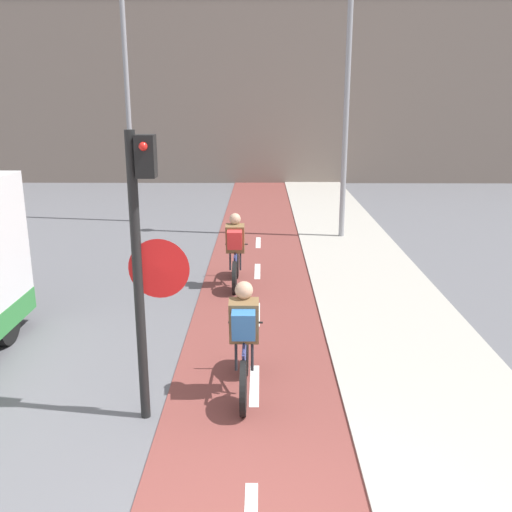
{
  "coord_description": "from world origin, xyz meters",
  "views": [
    {
      "loc": [
        0.09,
        -3.65,
        3.62
      ],
      "look_at": [
        0.0,
        5.0,
        1.2
      ],
      "focal_mm": 40.0,
      "sensor_mm": 36.0,
      "label": 1
    }
  ],
  "objects_px": {
    "street_lamp_far": "(125,53)",
    "cyclist_far": "(235,252)",
    "traffic_light_pole": "(144,249)",
    "street_lamp_sidewalk": "(349,42)",
    "cyclist_near": "(244,342)"
  },
  "relations": [
    {
      "from": "street_lamp_far",
      "to": "cyclist_far",
      "type": "xyz_separation_m",
      "value": [
        3.34,
        -6.14,
        -4.11
      ]
    },
    {
      "from": "street_lamp_far",
      "to": "cyclist_near",
      "type": "xyz_separation_m",
      "value": [
        3.64,
        -10.39,
        -4.1
      ]
    },
    {
      "from": "cyclist_near",
      "to": "street_lamp_sidewalk",
      "type": "bearing_deg",
      "value": 74.38
    },
    {
      "from": "street_lamp_sidewalk",
      "to": "street_lamp_far",
      "type": "bearing_deg",
      "value": 160.99
    },
    {
      "from": "cyclist_far",
      "to": "traffic_light_pole",
      "type": "bearing_deg",
      "value": -98.98
    },
    {
      "from": "traffic_light_pole",
      "to": "cyclist_near",
      "type": "bearing_deg",
      "value": 27.0
    },
    {
      "from": "traffic_light_pole",
      "to": "street_lamp_sidewalk",
      "type": "xyz_separation_m",
      "value": [
        3.39,
        8.88,
        2.88
      ]
    },
    {
      "from": "street_lamp_sidewalk",
      "to": "cyclist_near",
      "type": "height_order",
      "value": "street_lamp_sidewalk"
    },
    {
      "from": "traffic_light_pole",
      "to": "cyclist_far",
      "type": "distance_m",
      "value": 5.03
    },
    {
      "from": "street_lamp_sidewalk",
      "to": "cyclist_near",
      "type": "distance_m",
      "value": 9.62
    },
    {
      "from": "traffic_light_pole",
      "to": "cyclist_near",
      "type": "height_order",
      "value": "traffic_light_pole"
    },
    {
      "from": "street_lamp_sidewalk",
      "to": "cyclist_far",
      "type": "bearing_deg",
      "value": -122.84
    },
    {
      "from": "cyclist_far",
      "to": "cyclist_near",
      "type": "bearing_deg",
      "value": -85.93
    },
    {
      "from": "street_lamp_sidewalk",
      "to": "cyclist_near",
      "type": "xyz_separation_m",
      "value": [
        -2.33,
        -8.34,
        -4.2
      ]
    },
    {
      "from": "street_lamp_far",
      "to": "cyclist_far",
      "type": "distance_m",
      "value": 8.1
    }
  ]
}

